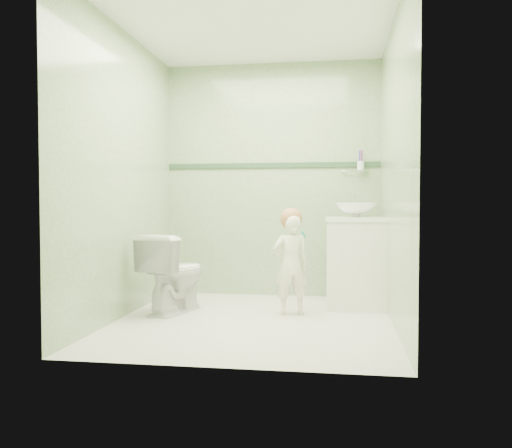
# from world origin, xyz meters

# --- Properties ---
(ground) EXTENTS (2.50, 2.50, 0.00)m
(ground) POSITION_xyz_m (0.00, 0.00, 0.00)
(ground) COLOR silver
(ground) RESTS_ON ground
(room_shell) EXTENTS (2.50, 2.54, 2.40)m
(room_shell) POSITION_xyz_m (0.00, 0.00, 1.20)
(room_shell) COLOR gray
(room_shell) RESTS_ON ground
(trim_stripe) EXTENTS (2.20, 0.02, 0.05)m
(trim_stripe) POSITION_xyz_m (0.00, 1.24, 1.35)
(trim_stripe) COLOR #2C4C31
(trim_stripe) RESTS_ON room_shell
(vanity) EXTENTS (0.52, 0.50, 0.80)m
(vanity) POSITION_xyz_m (0.84, 0.70, 0.40)
(vanity) COLOR white
(vanity) RESTS_ON ground
(counter) EXTENTS (0.54, 0.52, 0.04)m
(counter) POSITION_xyz_m (0.84, 0.70, 0.81)
(counter) COLOR white
(counter) RESTS_ON vanity
(basin) EXTENTS (0.37, 0.37, 0.13)m
(basin) POSITION_xyz_m (0.84, 0.70, 0.89)
(basin) COLOR white
(basin) RESTS_ON counter
(faucet) EXTENTS (0.03, 0.13, 0.18)m
(faucet) POSITION_xyz_m (0.84, 0.89, 0.97)
(faucet) COLOR silver
(faucet) RESTS_ON counter
(cup_holder) EXTENTS (0.26, 0.07, 0.21)m
(cup_holder) POSITION_xyz_m (0.89, 1.18, 1.33)
(cup_holder) COLOR silver
(cup_holder) RESTS_ON room_shell
(toilet) EXTENTS (0.55, 0.75, 0.69)m
(toilet) POSITION_xyz_m (-0.74, 0.25, 0.34)
(toilet) COLOR white
(toilet) RESTS_ON ground
(toddler) EXTENTS (0.36, 0.29, 0.85)m
(toddler) POSITION_xyz_m (0.28, 0.30, 0.43)
(toddler) COLOR white
(toddler) RESTS_ON ground
(hair_cap) EXTENTS (0.19, 0.19, 0.19)m
(hair_cap) POSITION_xyz_m (0.28, 0.33, 0.82)
(hair_cap) COLOR #AD7043
(hair_cap) RESTS_ON toddler
(teal_toothbrush) EXTENTS (0.10, 0.14, 0.08)m
(teal_toothbrush) POSITION_xyz_m (0.39, 0.20, 0.70)
(teal_toothbrush) COLOR #089383
(teal_toothbrush) RESTS_ON toddler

